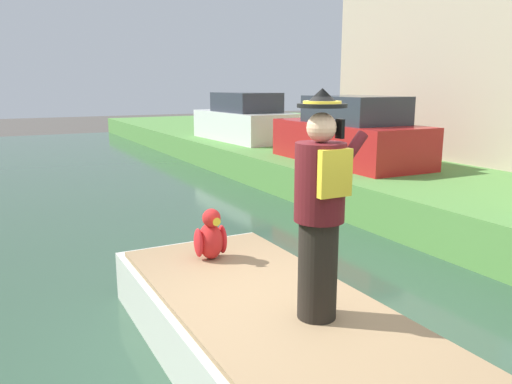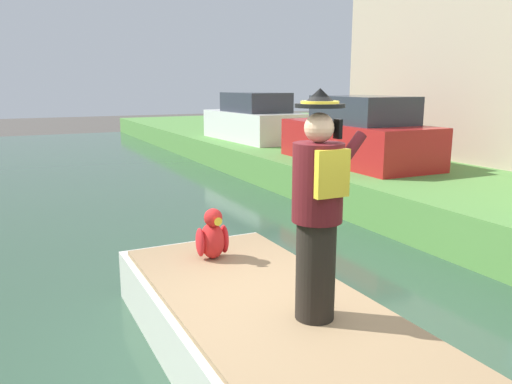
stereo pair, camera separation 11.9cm
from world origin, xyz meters
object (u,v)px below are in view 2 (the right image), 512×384
(boat, at_px, (270,333))
(parked_car_red, at_px, (358,135))
(parked_car_white, at_px, (253,120))
(person_pirate, at_px, (318,208))
(parrot_plush, at_px, (212,237))

(boat, relative_size, parked_car_red, 1.05)
(boat, xyz_separation_m, parked_car_white, (5.17, 10.91, 1.06))
(parked_car_red, xyz_separation_m, parked_car_white, (0.00, 5.38, 0.00))
(person_pirate, xyz_separation_m, parked_car_white, (4.99, 11.37, -0.17))
(person_pirate, height_order, parked_car_red, person_pirate)
(parrot_plush, relative_size, parked_car_white, 0.14)
(person_pirate, distance_m, parked_car_white, 12.42)
(boat, bearing_deg, parrot_plush, 91.78)
(parrot_plush, relative_size, parked_car_red, 0.14)
(boat, xyz_separation_m, parrot_plush, (-0.04, 1.27, 0.55))
(boat, bearing_deg, person_pirate, -68.37)
(parrot_plush, bearing_deg, person_pirate, -82.72)
(parrot_plush, xyz_separation_m, parked_car_white, (5.21, 9.64, 0.51))
(boat, relative_size, parrot_plush, 7.38)
(parked_car_red, distance_m, parked_car_white, 5.38)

